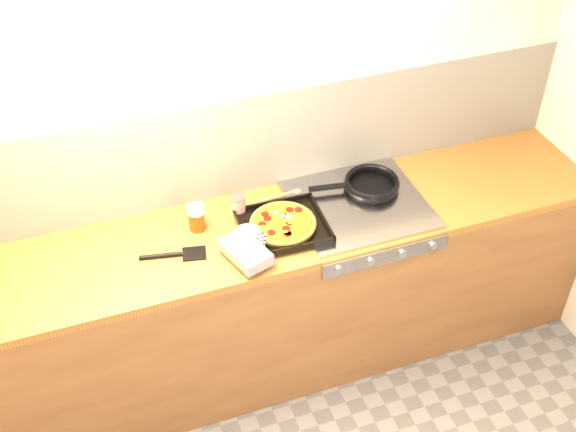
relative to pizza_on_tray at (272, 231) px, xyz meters
name	(u,v)px	position (x,y,z in m)	size (l,w,h in m)	color
room_shell	(244,146)	(0.00, 0.37, 0.21)	(3.20, 3.20, 3.20)	white
counter_run	(267,297)	(0.00, 0.08, -0.49)	(3.20, 0.62, 0.90)	brown
stovetop	(358,204)	(0.45, 0.08, -0.04)	(0.60, 0.56, 0.02)	#A0A1A6
pizza_on_tray	(272,231)	(0.00, 0.00, 0.00)	(0.50, 0.43, 0.06)	black
frying_pan	(371,184)	(0.54, 0.16, 0.00)	(0.45, 0.30, 0.04)	black
tomato_can	(238,205)	(-0.09, 0.21, 0.01)	(0.09, 0.09, 0.10)	#AA0D10
juice_glass	(196,218)	(-0.29, 0.17, 0.02)	(0.10, 0.10, 0.13)	red
wooden_spoon	(278,196)	(0.12, 0.25, -0.03)	(0.30, 0.04, 0.02)	#AB8E48
black_spatula	(175,255)	(-0.43, 0.03, -0.03)	(0.29, 0.11, 0.02)	black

